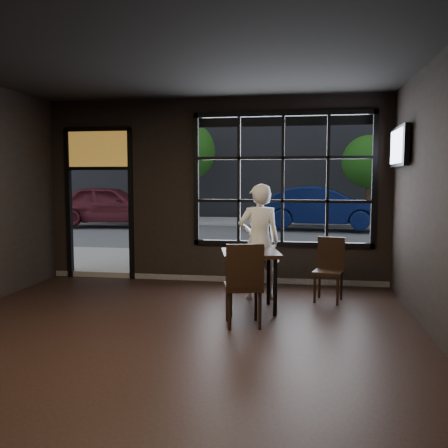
% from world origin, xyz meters
% --- Properties ---
extents(floor, '(6.00, 7.00, 0.02)m').
position_xyz_m(floor, '(0.00, 0.00, -0.01)').
color(floor, black).
rests_on(floor, ground).
extents(ceiling, '(6.00, 7.00, 0.02)m').
position_xyz_m(ceiling, '(0.00, 0.00, 3.21)').
color(ceiling, black).
rests_on(ceiling, ground).
extents(window_frame, '(3.06, 0.12, 2.28)m').
position_xyz_m(window_frame, '(1.20, 3.50, 1.80)').
color(window_frame, black).
rests_on(window_frame, ground).
extents(stained_transom, '(1.20, 0.06, 0.70)m').
position_xyz_m(stained_transom, '(-2.10, 3.50, 2.35)').
color(stained_transom, orange).
rests_on(stained_transom, ground).
extents(street_asphalt, '(60.00, 41.00, 0.04)m').
position_xyz_m(street_asphalt, '(0.00, 24.00, -0.02)').
color(street_asphalt, '#545456').
rests_on(street_asphalt, ground).
extents(building_across, '(28.00, 12.00, 15.00)m').
position_xyz_m(building_across, '(0.00, 23.00, 7.50)').
color(building_across, '#5B5956').
rests_on(building_across, ground).
extents(cafe_table, '(0.91, 0.91, 0.83)m').
position_xyz_m(cafe_table, '(0.84, 1.75, 0.41)').
color(cafe_table, black).
rests_on(cafe_table, floor).
extents(chair_near, '(0.54, 0.54, 1.04)m').
position_xyz_m(chair_near, '(0.82, 1.07, 0.52)').
color(chair_near, black).
rests_on(chair_near, floor).
extents(chair_window, '(0.49, 0.49, 0.94)m').
position_xyz_m(chair_window, '(1.93, 2.41, 0.47)').
color(chair_window, black).
rests_on(chair_window, floor).
extents(man, '(0.73, 0.58, 1.74)m').
position_xyz_m(man, '(0.90, 2.42, 0.87)').
color(man, white).
rests_on(man, floor).
extents(hotdog, '(0.21, 0.11, 0.06)m').
position_xyz_m(hotdog, '(0.85, 1.85, 0.85)').
color(hotdog, tan).
rests_on(hotdog, cafe_table).
extents(cup, '(0.12, 0.12, 0.10)m').
position_xyz_m(cup, '(0.63, 1.69, 0.87)').
color(cup, silver).
rests_on(cup, cafe_table).
extents(tv, '(0.11, 1.00, 0.59)m').
position_xyz_m(tv, '(2.93, 2.71, 2.28)').
color(tv, black).
rests_on(tv, wall_right).
extents(navy_car, '(4.56, 1.91, 1.47)m').
position_xyz_m(navy_car, '(2.27, 12.36, 0.83)').
color(navy_car, '#071036').
rests_on(navy_car, street_asphalt).
extents(maroon_car, '(4.56, 2.29, 1.49)m').
position_xyz_m(maroon_car, '(-5.62, 12.34, 0.84)').
color(maroon_car, '#521820').
rests_on(maroon_car, street_asphalt).
extents(tree_left, '(2.46, 2.46, 4.20)m').
position_xyz_m(tree_left, '(-3.22, 14.65, 2.96)').
color(tree_left, '#332114').
rests_on(tree_left, street_asphalt).
extents(tree_right, '(2.06, 2.06, 3.52)m').
position_xyz_m(tree_right, '(4.10, 14.62, 2.48)').
color(tree_right, '#332114').
rests_on(tree_right, street_asphalt).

